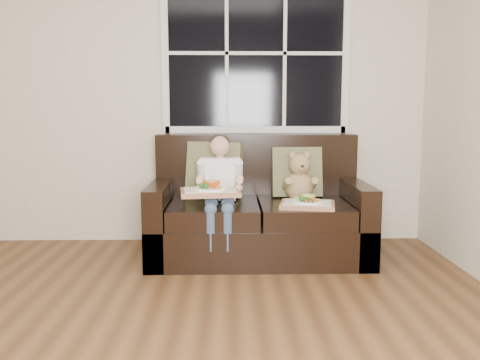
{
  "coord_description": "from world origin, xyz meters",
  "views": [
    {
      "loc": [
        0.53,
        -2.0,
        1.18
      ],
      "look_at": [
        0.61,
        1.85,
        0.64
      ],
      "focal_mm": 38.0,
      "sensor_mm": 36.0,
      "label": 1
    }
  ],
  "objects_px": {
    "tray_right": "(307,203)",
    "loveseat": "(258,217)",
    "teddy_bear": "(299,180)",
    "tray_left": "(210,191)",
    "child": "(220,180)"
  },
  "relations": [
    {
      "from": "loveseat",
      "to": "child",
      "type": "bearing_deg",
      "value": -159.16
    },
    {
      "from": "tray_right",
      "to": "loveseat",
      "type": "bearing_deg",
      "value": 149.32
    },
    {
      "from": "teddy_bear",
      "to": "tray_right",
      "type": "distance_m",
      "value": 0.34
    },
    {
      "from": "child",
      "to": "teddy_bear",
      "type": "height_order",
      "value": "child"
    },
    {
      "from": "tray_right",
      "to": "tray_left",
      "type": "bearing_deg",
      "value": -169.54
    },
    {
      "from": "teddy_bear",
      "to": "tray_left",
      "type": "xyz_separation_m",
      "value": [
        -0.7,
        -0.31,
        -0.03
      ]
    },
    {
      "from": "loveseat",
      "to": "teddy_bear",
      "type": "xyz_separation_m",
      "value": [
        0.33,
        -0.0,
        0.3
      ]
    },
    {
      "from": "loveseat",
      "to": "teddy_bear",
      "type": "height_order",
      "value": "loveseat"
    },
    {
      "from": "tray_left",
      "to": "teddy_bear",
      "type": "bearing_deg",
      "value": 17.02
    },
    {
      "from": "child",
      "to": "tray_left",
      "type": "relative_size",
      "value": 1.72
    },
    {
      "from": "teddy_bear",
      "to": "tray_right",
      "type": "relative_size",
      "value": 0.91
    },
    {
      "from": "loveseat",
      "to": "child",
      "type": "xyz_separation_m",
      "value": [
        -0.3,
        -0.12,
        0.32
      ]
    },
    {
      "from": "teddy_bear",
      "to": "tray_left",
      "type": "height_order",
      "value": "teddy_bear"
    },
    {
      "from": "child",
      "to": "teddy_bear",
      "type": "xyz_separation_m",
      "value": [
        0.63,
        0.11,
        -0.02
      ]
    },
    {
      "from": "child",
      "to": "tray_right",
      "type": "bearing_deg",
      "value": -16.51
    }
  ]
}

